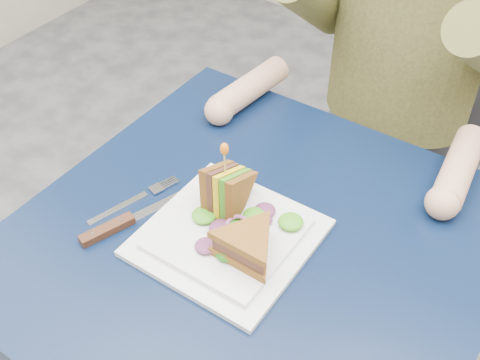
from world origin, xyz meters
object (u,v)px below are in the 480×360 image
Objects in this scene: table at (254,268)px; chair at (404,116)px; fork at (132,201)px; plate at (228,236)px; sandwich_flat at (248,245)px; sandwich_upright at (225,192)px; knife at (118,225)px.

chair reaches higher than table.
table is 0.24m from fork.
plate is 0.07m from sandwich_flat.
sandwich_flat is at bearing -37.66° from sandwich_upright.
knife is (0.02, -0.06, 0.00)m from fork.
plate is at bearing -92.60° from chair.
fork is (-0.22, -0.05, 0.08)m from table.
table is 4.29× the size of fork.
sandwich_upright is (-0.09, 0.07, 0.01)m from sandwich_flat.
sandwich_flat is 0.11m from sandwich_upright.
sandwich_flat is 0.72× the size of fork.
knife is (-0.13, -0.13, -0.05)m from sandwich_upright.
knife is (-0.22, -0.06, -0.04)m from sandwich_flat.
table is at bearing 39.96° from plate.
chair is 5.32× the size of fork.
knife is at bearing -136.61° from sandwich_upright.
fork is (-0.22, -0.76, 0.19)m from chair.
plate is at bearing 155.56° from sandwich_flat.
fork is at bearing -156.03° from sandwich_upright.
sandwich_upright reaches higher than plate.
sandwich_flat is 0.88× the size of sandwich_upright.
knife is at bearing -103.82° from chair.
plate is 1.82× the size of sandwich_upright.
knife is at bearing -166.11° from sandwich_flat.
knife reaches higher than table.
sandwich_flat reaches higher than knife.
table is at bearing 111.93° from sandwich_flat.
sandwich_flat is 0.58× the size of knife.
sandwich_flat is at bearing -68.07° from table.
sandwich_upright is at bearing -95.70° from chair.
sandwich_flat is at bearing 13.89° from knife.
sandwich_flat is at bearing -88.40° from chair.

